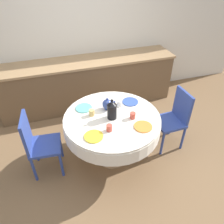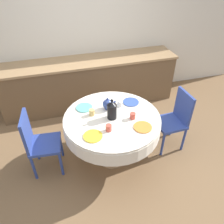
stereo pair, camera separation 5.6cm
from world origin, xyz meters
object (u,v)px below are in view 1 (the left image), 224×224
at_px(chair_right, 38,142).
at_px(coffee_carafe, 112,110).
at_px(chair_left, 174,117).
at_px(teapot, 107,104).

bearing_deg(chair_right, coffee_carafe, 89.11).
distance_m(chair_left, coffee_carafe, 1.05).
relative_size(coffee_carafe, teapot, 1.52).
xyz_separation_m(chair_right, coffee_carafe, (0.97, -0.11, 0.38)).
xyz_separation_m(chair_right, teapot, (0.97, 0.10, 0.33)).
xyz_separation_m(chair_left, chair_right, (-1.95, 0.06, 0.00)).
bearing_deg(coffee_carafe, chair_right, 173.71).
height_order(chair_right, coffee_carafe, coffee_carafe).
height_order(chair_left, chair_right, same).
distance_m(chair_left, chair_right, 1.95).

